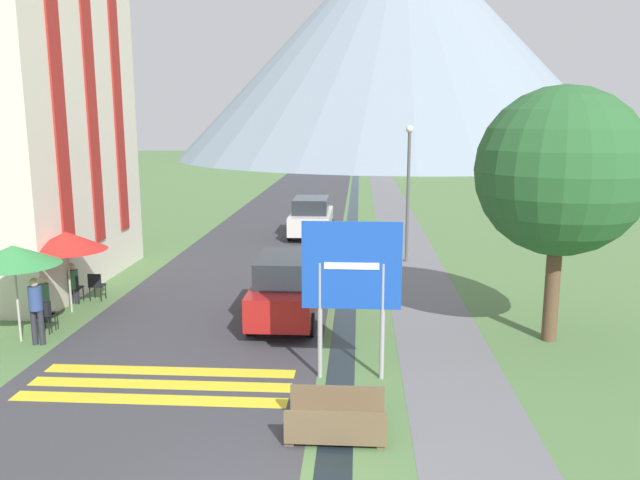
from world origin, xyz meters
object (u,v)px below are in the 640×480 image
Objects in this scene: person_seated_far at (73,281)px; tree_by_path at (561,172)px; hotel_building at (14,90)px; cafe_chair_far_right at (96,284)px; person_standing_terrace at (36,306)px; streetlamp at (408,182)px; parked_car_far at (311,217)px; person_seated_near at (43,297)px; cafe_chair_near_left at (46,313)px; footbridge at (336,421)px; cafe_chair_far_left at (73,286)px; cafe_umbrella_front_green at (13,255)px; road_sign at (352,277)px; cafe_umbrella_middle_red at (66,241)px; parked_car_near at (286,288)px; cafe_chair_near_right at (43,314)px.

tree_by_path reaches higher than person_seated_far.
cafe_chair_far_right is (3.09, -1.97, -5.76)m from hotel_building.
person_standing_terrace is 0.32× the size of streetlamp.
cafe_chair_far_right is at bearing -117.21° from parked_car_far.
person_seated_near is at bearing 177.62° from tree_by_path.
footbridge is at bearing -28.35° from cafe_chair_near_left.
parked_car_far is 12.86m from cafe_chair_far_left.
cafe_umbrella_front_green reaches higher than footbridge.
cafe_chair_near_left is 0.67× the size of person_seated_near.
road_sign is at bearing -33.70° from hotel_building.
person_seated_near is 13.19m from streetlamp.
road_sign is 5.86m from tree_by_path.
cafe_chair_far_left is 3.63m from cafe_umbrella_front_green.
person_standing_terrace reaches higher than cafe_chair_far_left.
parked_car_far is at bearing 64.01° from cafe_umbrella_middle_red.
road_sign is 7.83m from person_standing_terrace.
hotel_building reaches higher than parked_car_near.
streetlamp is (3.79, 7.39, 2.15)m from parked_car_near.
cafe_umbrella_middle_red reaches higher than cafe_chair_near_left.
cafe_chair_far_left is 0.16× the size of streetlamp.
cafe_chair_near_left is 0.12m from cafe_chair_near_right.
cafe_chair_far_right is at bearing 74.98° from person_seated_near.
hotel_building is 6.83m from cafe_chair_far_right.
cafe_chair_near_left is at bearing -138.34° from streetlamp.
cafe_chair_far_left is 0.17m from person_seated_far.
person_seated_far is at bearing 109.99° from cafe_umbrella_middle_red.
road_sign is 3.94× the size of cafe_chair_far_right.
tree_by_path is at bearing 14.94° from cafe_chair_near_right.
cafe_umbrella_front_green is (-8.14, 1.71, -0.03)m from road_sign.
cafe_umbrella_front_green is (-6.06, -14.50, 1.25)m from parked_car_far.
cafe_umbrella_front_green is (-0.30, -0.58, 1.65)m from cafe_chair_near_right.
parked_car_near is 6.10m from cafe_chair_far_right.
cafe_chair_far_right is 2.15m from person_seated_near.
streetlamp is at bearing 22.29° from cafe_chair_far_right.
cafe_chair_far_left is at bearing 90.26° from person_seated_near.
footbridge is 10.70m from cafe_chair_far_right.
footbridge is 0.28× the size of tree_by_path.
cafe_chair_near_right is 13.45m from streetlamp.
cafe_umbrella_middle_red is 1.82× the size of person_seated_near.
streetlamp is at bearing 79.96° from road_sign.
cafe_umbrella_front_green is (0.14, -3.23, 1.65)m from cafe_chair_far_left.
person_seated_far is at bearing -159.11° from cafe_chair_far_right.
cafe_chair_near_right is at bearing -166.35° from parked_car_near.
streetlamp is at bearing 17.09° from hotel_building.
tree_by_path is at bearing -62.94° from parked_car_far.
tree_by_path reaches higher than cafe_chair_far_left.
parked_car_near is 6.56m from person_seated_far.
road_sign is 1.45× the size of cafe_umbrella_middle_red.
footbridge is 10.90m from cafe_chair_far_left.
hotel_building is 2.26× the size of streetlamp.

